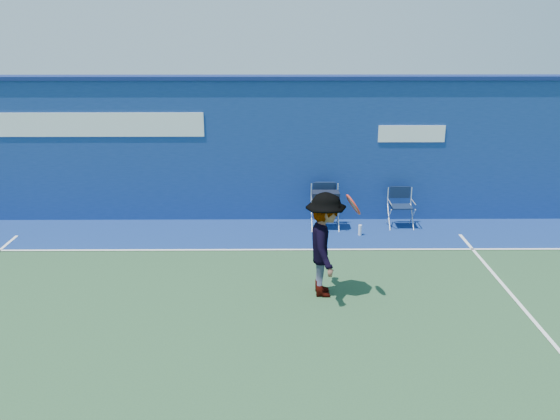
{
  "coord_description": "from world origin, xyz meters",
  "views": [
    {
      "loc": [
        0.75,
        -7.28,
        4.19
      ],
      "look_at": [
        0.82,
        2.6,
        1.0
      ],
      "focal_mm": 38.0,
      "sensor_mm": 36.0,
      "label": 1
    }
  ],
  "objects_px": {
    "directors_chair_right": "(400,215)",
    "water_bottle": "(360,230)",
    "tennis_player": "(325,245)",
    "directors_chair_left": "(325,210)"
  },
  "relations": [
    {
      "from": "directors_chair_left",
      "to": "water_bottle",
      "type": "distance_m",
      "value": 0.86
    },
    {
      "from": "tennis_player",
      "to": "directors_chair_right",
      "type": "bearing_deg",
      "value": 59.75
    },
    {
      "from": "directors_chair_right",
      "to": "tennis_player",
      "type": "xyz_separation_m",
      "value": [
        -1.86,
        -3.19,
        0.58
      ]
    },
    {
      "from": "directors_chair_left",
      "to": "directors_chair_right",
      "type": "relative_size",
      "value": 1.13
    },
    {
      "from": "directors_chair_left",
      "to": "tennis_player",
      "type": "height_order",
      "value": "tennis_player"
    },
    {
      "from": "directors_chair_left",
      "to": "water_bottle",
      "type": "bearing_deg",
      "value": -32.93
    },
    {
      "from": "directors_chair_left",
      "to": "water_bottle",
      "type": "height_order",
      "value": "directors_chair_left"
    },
    {
      "from": "directors_chair_right",
      "to": "water_bottle",
      "type": "xyz_separation_m",
      "value": [
        -0.92,
        -0.52,
        -0.15
      ]
    },
    {
      "from": "directors_chair_right",
      "to": "water_bottle",
      "type": "bearing_deg",
      "value": -150.63
    },
    {
      "from": "directors_chair_right",
      "to": "water_bottle",
      "type": "height_order",
      "value": "directors_chair_right"
    }
  ]
}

